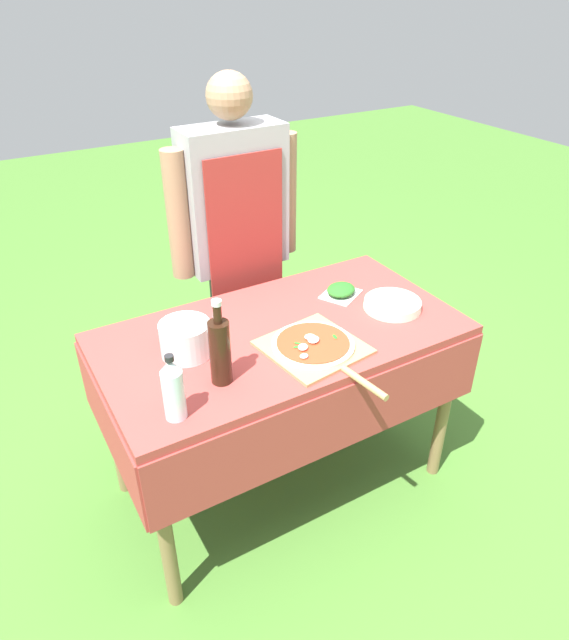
{
  "coord_description": "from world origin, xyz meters",
  "views": [
    {
      "loc": [
        -0.9,
        -1.56,
        1.96
      ],
      "look_at": [
        0.01,
        0.0,
        0.84
      ],
      "focal_mm": 32.0,
      "sensor_mm": 36.0,
      "label": 1
    }
  ],
  "objects_px": {
    "oil_bottle": "(220,350)",
    "water_bottle": "(173,389)",
    "person_cook": "(236,233)",
    "pizza_on_peel": "(315,347)",
    "herb_container": "(341,290)",
    "plate_stack": "(393,304)",
    "mixing_tub": "(186,339)",
    "prep_table": "(281,353)"
  },
  "relations": [
    {
      "from": "water_bottle",
      "to": "mixing_tub",
      "type": "xyz_separation_m",
      "value": [
        0.15,
        0.29,
        -0.04
      ]
    },
    {
      "from": "person_cook",
      "to": "herb_container",
      "type": "distance_m",
      "value": 0.54
    },
    {
      "from": "oil_bottle",
      "to": "water_bottle",
      "type": "height_order",
      "value": "oil_bottle"
    },
    {
      "from": "person_cook",
      "to": "water_bottle",
      "type": "xyz_separation_m",
      "value": [
        -0.61,
        -0.83,
        -0.06
      ]
    },
    {
      "from": "herb_container",
      "to": "mixing_tub",
      "type": "bearing_deg",
      "value": -174.19
    },
    {
      "from": "person_cook",
      "to": "pizza_on_peel",
      "type": "distance_m",
      "value": 0.76
    },
    {
      "from": "pizza_on_peel",
      "to": "prep_table",
      "type": "bearing_deg",
      "value": 94.63
    },
    {
      "from": "oil_bottle",
      "to": "herb_container",
      "type": "distance_m",
      "value": 0.73
    },
    {
      "from": "prep_table",
      "to": "person_cook",
      "type": "xyz_separation_m",
      "value": [
        0.1,
        0.57,
        0.27
      ]
    },
    {
      "from": "pizza_on_peel",
      "to": "oil_bottle",
      "type": "bearing_deg",
      "value": 171.59
    },
    {
      "from": "mixing_tub",
      "to": "plate_stack",
      "type": "distance_m",
      "value": 0.84
    },
    {
      "from": "plate_stack",
      "to": "herb_container",
      "type": "bearing_deg",
      "value": 120.85
    },
    {
      "from": "water_bottle",
      "to": "oil_bottle",
      "type": "bearing_deg",
      "value": 24.88
    },
    {
      "from": "water_bottle",
      "to": "mixing_tub",
      "type": "distance_m",
      "value": 0.34
    },
    {
      "from": "prep_table",
      "to": "water_bottle",
      "type": "distance_m",
      "value": 0.62
    },
    {
      "from": "water_bottle",
      "to": "plate_stack",
      "type": "height_order",
      "value": "water_bottle"
    },
    {
      "from": "prep_table",
      "to": "pizza_on_peel",
      "type": "height_order",
      "value": "pizza_on_peel"
    },
    {
      "from": "person_cook",
      "to": "oil_bottle",
      "type": "height_order",
      "value": "person_cook"
    },
    {
      "from": "prep_table",
      "to": "mixing_tub",
      "type": "relative_size",
      "value": 7.68
    },
    {
      "from": "water_bottle",
      "to": "person_cook",
      "type": "bearing_deg",
      "value": 53.31
    },
    {
      "from": "person_cook",
      "to": "water_bottle",
      "type": "relative_size",
      "value": 7.22
    },
    {
      "from": "pizza_on_peel",
      "to": "oil_bottle",
      "type": "xyz_separation_m",
      "value": [
        -0.36,
        0.01,
        0.11
      ]
    },
    {
      "from": "pizza_on_peel",
      "to": "plate_stack",
      "type": "bearing_deg",
      "value": 4.41
    },
    {
      "from": "oil_bottle",
      "to": "mixing_tub",
      "type": "bearing_deg",
      "value": 101.17
    },
    {
      "from": "pizza_on_peel",
      "to": "herb_container",
      "type": "relative_size",
      "value": 2.71
    },
    {
      "from": "person_cook",
      "to": "herb_container",
      "type": "relative_size",
      "value": 8.18
    },
    {
      "from": "water_bottle",
      "to": "mixing_tub",
      "type": "relative_size",
      "value": 1.26
    },
    {
      "from": "prep_table",
      "to": "herb_container",
      "type": "relative_size",
      "value": 6.92
    },
    {
      "from": "pizza_on_peel",
      "to": "plate_stack",
      "type": "relative_size",
      "value": 2.34
    },
    {
      "from": "prep_table",
      "to": "mixing_tub",
      "type": "xyz_separation_m",
      "value": [
        -0.36,
        0.04,
        0.17
      ]
    },
    {
      "from": "water_bottle",
      "to": "plate_stack",
      "type": "bearing_deg",
      "value": 10.07
    },
    {
      "from": "pizza_on_peel",
      "to": "water_bottle",
      "type": "relative_size",
      "value": 2.4
    },
    {
      "from": "person_cook",
      "to": "oil_bottle",
      "type": "bearing_deg",
      "value": 59.74
    },
    {
      "from": "herb_container",
      "to": "plate_stack",
      "type": "xyz_separation_m",
      "value": [
        0.12,
        -0.19,
        -0.0
      ]
    },
    {
      "from": "mixing_tub",
      "to": "oil_bottle",
      "type": "bearing_deg",
      "value": -78.83
    },
    {
      "from": "prep_table",
      "to": "plate_stack",
      "type": "distance_m",
      "value": 0.49
    },
    {
      "from": "person_cook",
      "to": "prep_table",
      "type": "bearing_deg",
      "value": 79.69
    },
    {
      "from": "person_cook",
      "to": "pizza_on_peel",
      "type": "relative_size",
      "value": 3.01
    },
    {
      "from": "plate_stack",
      "to": "pizza_on_peel",
      "type": "bearing_deg",
      "value": -168.09
    },
    {
      "from": "pizza_on_peel",
      "to": "plate_stack",
      "type": "distance_m",
      "value": 0.44
    },
    {
      "from": "person_cook",
      "to": "plate_stack",
      "type": "distance_m",
      "value": 0.76
    },
    {
      "from": "person_cook",
      "to": "water_bottle",
      "type": "height_order",
      "value": "person_cook"
    }
  ]
}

